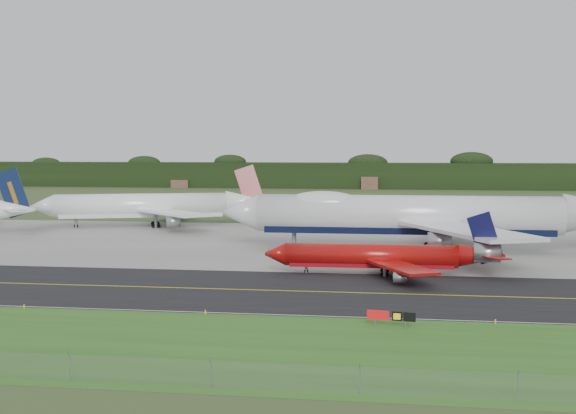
# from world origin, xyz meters

# --- Properties ---
(ground) EXTENTS (600.00, 600.00, 0.00)m
(ground) POSITION_xyz_m (0.00, 0.00, 0.00)
(ground) COLOR #314721
(ground) RESTS_ON ground
(grass_verge) EXTENTS (400.00, 30.00, 0.01)m
(grass_verge) POSITION_xyz_m (0.00, -35.00, 0.01)
(grass_verge) COLOR #2A5F1B
(grass_verge) RESTS_ON ground
(taxiway) EXTENTS (400.00, 32.00, 0.02)m
(taxiway) POSITION_xyz_m (0.00, -4.00, 0.01)
(taxiway) COLOR black
(taxiway) RESTS_ON ground
(apron) EXTENTS (400.00, 78.00, 0.01)m
(apron) POSITION_xyz_m (0.00, 51.00, 0.01)
(apron) COLOR gray
(apron) RESTS_ON ground
(taxiway_centreline) EXTENTS (400.00, 0.40, 0.00)m
(taxiway_centreline) POSITION_xyz_m (0.00, -4.00, 0.03)
(taxiway_centreline) COLOR gold
(taxiway_centreline) RESTS_ON taxiway
(taxiway_edge_line) EXTENTS (400.00, 0.25, 0.00)m
(taxiway_edge_line) POSITION_xyz_m (0.00, -19.50, 0.03)
(taxiway_edge_line) COLOR silver
(taxiway_edge_line) RESTS_ON taxiway
(perimeter_fence) EXTENTS (320.00, 0.10, 320.00)m
(perimeter_fence) POSITION_xyz_m (0.00, -48.00, 1.10)
(perimeter_fence) COLOR slate
(perimeter_fence) RESTS_ON ground
(horizon_treeline) EXTENTS (700.00, 25.00, 12.00)m
(horizon_treeline) POSITION_xyz_m (0.00, 273.76, 5.47)
(horizon_treeline) COLOR black
(horizon_treeline) RESTS_ON ground
(jet_ba_747) EXTENTS (77.92, 64.77, 19.65)m
(jet_ba_747) POSITION_xyz_m (23.92, 40.77, 6.69)
(jet_ba_747) COLOR silver
(jet_ba_747) RESTS_ON ground
(jet_red_737) EXTENTS (36.37, 29.71, 9.84)m
(jet_red_737) POSITION_xyz_m (17.86, 12.14, 2.72)
(jet_red_737) COLOR #970D0B
(jet_red_737) RESTS_ON ground
(jet_star_tail) EXTENTS (55.69, 45.25, 15.11)m
(jet_star_tail) POSITION_xyz_m (-40.16, 78.01, 5.04)
(jet_star_tail) COLOR white
(jet_star_tail) RESTS_ON ground
(taxiway_sign) EXTENTS (5.23, 1.05, 1.75)m
(taxiway_sign) POSITION_xyz_m (19.79, -24.01, 1.24)
(taxiway_sign) COLOR slate
(taxiway_sign) RESTS_ON ground
(edge_marker_left) EXTENTS (0.16, 0.16, 0.50)m
(edge_marker_left) POSITION_xyz_m (-24.06, -20.50, 0.25)
(edge_marker_left) COLOR yellow
(edge_marker_left) RESTS_ON ground
(edge_marker_center) EXTENTS (0.16, 0.16, 0.50)m
(edge_marker_center) POSITION_xyz_m (-1.64, -20.50, 0.25)
(edge_marker_center) COLOR yellow
(edge_marker_center) RESTS_ON ground
(edge_marker_right) EXTENTS (0.16, 0.16, 0.50)m
(edge_marker_right) POSITION_xyz_m (31.10, -20.50, 0.25)
(edge_marker_right) COLOR yellow
(edge_marker_right) RESTS_ON ground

